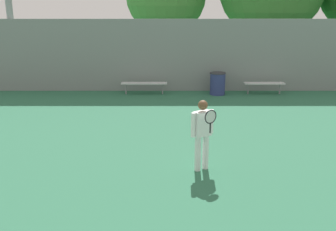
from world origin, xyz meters
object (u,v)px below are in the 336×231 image
bench_courtside_near (266,84)px  trash_bin (219,84)px  bench_courtside_far (146,84)px  tennis_player (204,131)px

bench_courtside_near → trash_bin: size_ratio=1.80×
bench_courtside_near → bench_courtside_far: 4.99m
bench_courtside_near → bench_courtside_far: same height
bench_courtside_far → trash_bin: trash_bin is taller
tennis_player → trash_bin: bearing=48.1°
bench_courtside_far → bench_courtside_near: bearing=0.0°
tennis_player → trash_bin: 7.76m
tennis_player → bench_courtside_near: 8.38m
bench_courtside_far → tennis_player: bearing=-77.2°
tennis_player → trash_bin: (1.28, 7.64, -0.47)m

